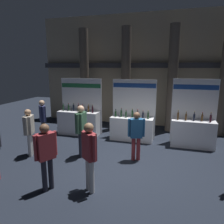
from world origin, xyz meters
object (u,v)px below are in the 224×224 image
exhibitor_booth_2 (193,130)px  visitor_5 (29,128)px  exhibitor_booth_0 (79,120)px  visitor_0 (81,126)px  exhibitor_booth_1 (132,125)px  visitor_6 (136,132)px  visitor_7 (46,151)px  visitor_8 (43,117)px  visitor_3 (89,152)px

exhibitor_booth_2 → visitor_5: bearing=-155.0°
exhibitor_booth_0 → visitor_0: exhibitor_booth_0 is taller
exhibitor_booth_1 → visitor_0: 2.55m
visitor_6 → visitor_7: visitor_7 is taller
exhibitor_booth_0 → visitor_5: 2.72m
visitor_7 → visitor_8: bearing=-114.2°
exhibitor_booth_2 → exhibitor_booth_0: bearing=178.2°
exhibitor_booth_2 → visitor_6: exhibitor_booth_2 is taller
exhibitor_booth_0 → visitor_0: (1.12, -2.21, 0.43)m
visitor_8 → exhibitor_booth_0: bearing=-84.8°
exhibitor_booth_2 → visitor_8: exhibitor_booth_2 is taller
exhibitor_booth_2 → visitor_8: size_ratio=1.51×
visitor_7 → exhibitor_booth_2: bearing=169.0°
visitor_3 → visitor_5: size_ratio=1.07×
exhibitor_booth_1 → visitor_3: 4.01m
exhibitor_booth_1 → visitor_3: (-0.24, -3.98, 0.42)m
exhibitor_booth_1 → visitor_3: exhibitor_booth_1 is taller
visitor_5 → visitor_8: bearing=-2.9°
exhibitor_booth_1 → exhibitor_booth_2: size_ratio=0.97×
exhibitor_booth_0 → visitor_5: bearing=-102.4°
visitor_3 → visitor_5: (-2.74, 1.39, -0.05)m
exhibitor_booth_1 → visitor_6: size_ratio=1.55×
exhibitor_booth_0 → exhibitor_booth_1: bearing=-1.2°
visitor_5 → exhibitor_booth_1: bearing=-69.6°
visitor_6 → visitor_8: 4.02m
exhibitor_booth_0 → visitor_5: (-0.58, -2.64, 0.34)m
exhibitor_booth_2 → visitor_3: (-2.59, -3.88, 0.39)m
visitor_3 → visitor_6: (0.75, 2.06, -0.08)m
exhibitor_booth_2 → visitor_3: bearing=-123.7°
exhibitor_booth_0 → exhibitor_booth_1: (2.41, -0.05, -0.03)m
exhibitor_booth_1 → visitor_7: size_ratio=1.47×
visitor_6 → visitor_8: (-3.95, 0.77, 0.04)m
visitor_7 → visitor_0: bearing=-149.0°
visitor_0 → visitor_6: 1.81m
visitor_0 → visitor_7: visitor_0 is taller
exhibitor_booth_1 → visitor_7: exhibitor_booth_1 is taller
exhibitor_booth_0 → visitor_6: (2.91, -1.97, 0.31)m
visitor_5 → visitor_8: 1.51m
exhibitor_booth_1 → visitor_7: 4.41m
visitor_7 → visitor_6: bearing=172.6°
visitor_3 → visitor_6: bearing=108.9°
visitor_5 → visitor_0: bearing=-96.1°
exhibitor_booth_0 → visitor_0: bearing=-63.1°
visitor_7 → visitor_8: visitor_7 is taller
exhibitor_booth_2 → visitor_3: size_ratio=1.47×
exhibitor_booth_0 → visitor_8: exhibitor_booth_0 is taller
exhibitor_booth_2 → visitor_8: (-5.79, -1.05, 0.35)m
visitor_8 → exhibitor_booth_2: bearing=-123.8°
visitor_6 → visitor_8: bearing=153.0°
visitor_5 → visitor_6: size_ratio=1.01×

